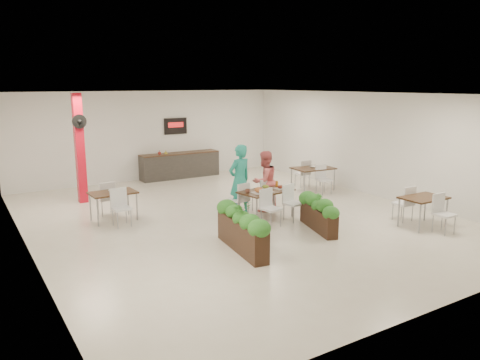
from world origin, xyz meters
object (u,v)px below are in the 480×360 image
object	(u,v)px
side_table_c	(423,202)
planter_right	(319,211)
diner_woman	(264,181)
side_table_a	(113,197)
diner_man	(240,180)
service_counter	(180,165)
red_column	(80,147)
side_table_b	(313,171)
planter_left	(242,227)
main_table	(266,195)

from	to	relation	value
side_table_c	planter_right	bearing A→B (deg)	154.64
diner_woman	planter_right	xyz separation A→B (m)	(0.12, -2.11, -0.35)
side_table_a	diner_man	bearing A→B (deg)	-24.44
service_counter	diner_man	world-z (taller)	service_counter
service_counter	side_table_c	world-z (taller)	service_counter
red_column	diner_man	xyz separation A→B (m)	(3.24, -3.61, -0.69)
side_table_b	service_counter	bearing A→B (deg)	128.55
planter_left	side_table_a	xyz separation A→B (m)	(-1.62, 3.62, 0.10)
red_column	side_table_b	distance (m)	7.31
red_column	main_table	size ratio (longest dim) A/B	1.78
main_table	planter_left	size ratio (longest dim) A/B	0.88
main_table	diner_woman	size ratio (longest dim) A/B	1.08
side_table_a	side_table_b	world-z (taller)	same
service_counter	planter_left	distance (m)	8.12
side_table_c	side_table_a	bearing A→B (deg)	145.02
main_table	side_table_c	distance (m)	3.88
red_column	side_table_c	bearing A→B (deg)	-46.57
planter_left	side_table_c	world-z (taller)	planter_left
service_counter	side_table_b	bearing A→B (deg)	-55.84
planter_right	side_table_b	size ratio (longest dim) A/B	1.01
red_column	side_table_c	distance (m)	9.51
red_column	main_table	distance (m)	5.69
red_column	planter_left	distance (m)	6.34
diner_woman	planter_right	bearing A→B (deg)	84.01
diner_woman	planter_left	xyz separation A→B (m)	(-2.20, -2.36, -0.31)
red_column	service_counter	xyz separation A→B (m)	(4.00, 1.86, -1.15)
red_column	planter_right	distance (m)	7.16
main_table	planter_left	distance (m)	2.48
main_table	side_table_a	distance (m)	3.92
service_counter	diner_man	xyz separation A→B (m)	(-0.76, -5.47, 0.46)
diner_man	side_table_c	distance (m)	4.63
main_table	side_table_c	world-z (taller)	same
side_table_b	side_table_c	distance (m)	4.54
planter_left	planter_right	distance (m)	2.34
side_table_c	red_column	bearing A→B (deg)	134.18
diner_woman	planter_left	distance (m)	3.24
planter_left	side_table_b	distance (m)	6.19
main_table	planter_right	bearing A→B (deg)	-70.12
service_counter	main_table	world-z (taller)	service_counter
planter_left	planter_right	xyz separation A→B (m)	(2.32, 0.25, -0.04)
planter_left	red_column	bearing A→B (deg)	107.07
diner_man	planter_left	world-z (taller)	diner_man
diner_woman	main_table	bearing A→B (deg)	48.91
diner_woman	side_table_c	bearing A→B (deg)	117.91
diner_woman	side_table_c	size ratio (longest dim) A/B	1.03
side_table_a	side_table_b	bearing A→B (deg)	-1.79
diner_woman	planter_right	distance (m)	2.14
diner_man	planter_left	size ratio (longest dim) A/B	0.93
service_counter	side_table_c	xyz separation A→B (m)	(2.50, -8.73, 0.13)
service_counter	planter_left	bearing A→B (deg)	-105.48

